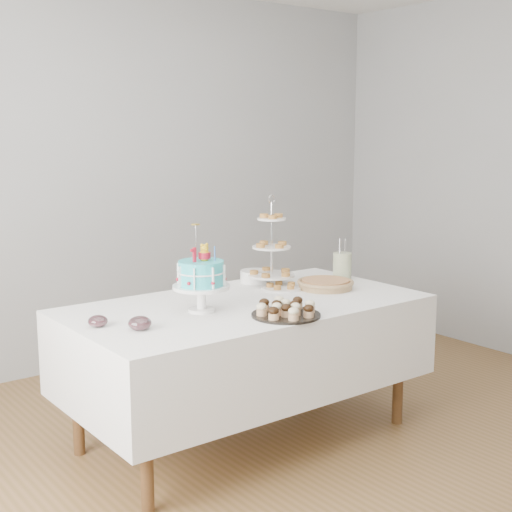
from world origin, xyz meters
TOP-DOWN VIEW (x-y plane):
  - floor at (0.00, 0.00)m, footprint 5.00×5.00m
  - walls at (0.00, 0.00)m, footprint 5.04×4.04m
  - table at (0.00, 0.30)m, footprint 1.92×1.02m
  - birthday_cake at (-0.30, 0.28)m, footprint 0.29×0.29m
  - cupcake_tray at (-0.01, -0.05)m, footprint 0.35×0.35m
  - pie at (0.58, 0.30)m, footprint 0.33×0.33m
  - tiered_stand at (0.39, 0.57)m, footprint 0.28×0.28m
  - plate_stack at (0.36, 0.69)m, footprint 0.18×0.18m
  - pastry_plate at (0.36, 0.44)m, footprint 0.23×0.23m
  - jam_bowl_a at (-0.71, 0.17)m, footprint 0.11×0.11m
  - jam_bowl_b at (-0.84, 0.34)m, footprint 0.09×0.09m
  - utensil_pitcher at (0.84, 0.43)m, footprint 0.12×0.11m

SIDE VIEW (x-z plane):
  - floor at x=0.00m, z-range 0.00..0.00m
  - table at x=0.00m, z-range 0.16..0.93m
  - pastry_plate at x=0.36m, z-range 0.77..0.80m
  - jam_bowl_b at x=-0.84m, z-range 0.77..0.82m
  - pie at x=0.58m, z-range 0.77..0.83m
  - jam_bowl_a at x=-0.71m, z-range 0.77..0.83m
  - plate_stack at x=0.36m, z-range 0.77..0.84m
  - cupcake_tray at x=-0.01m, z-range 0.77..0.85m
  - utensil_pitcher at x=0.84m, z-range 0.73..0.99m
  - birthday_cake at x=-0.30m, z-range 0.67..1.12m
  - tiered_stand at x=0.39m, z-range 0.73..1.27m
  - walls at x=0.00m, z-range 0.00..2.70m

